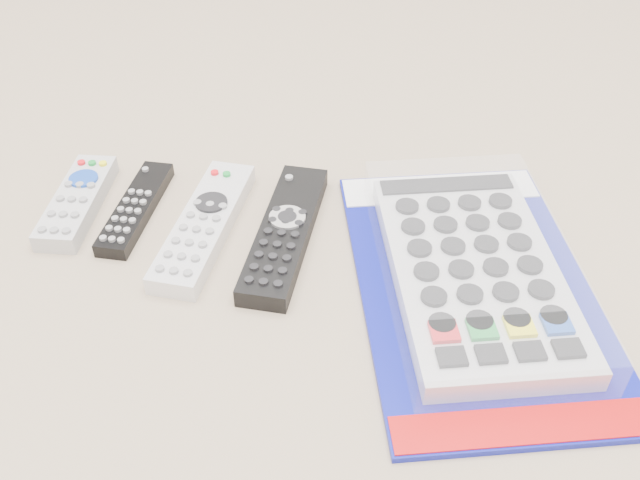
# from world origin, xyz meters

# --- Properties ---
(remote_small_grey) EXTENTS (0.05, 0.15, 0.02)m
(remote_small_grey) POSITION_xyz_m (-0.23, 0.07, 0.01)
(remote_small_grey) COLOR #A6A6A8
(remote_small_grey) RESTS_ON ground
(remote_slim_black) EXTENTS (0.04, 0.16, 0.02)m
(remote_slim_black) POSITION_xyz_m (-0.16, 0.07, 0.01)
(remote_slim_black) COLOR black
(remote_slim_black) RESTS_ON ground
(remote_silver_dvd) EXTENTS (0.07, 0.21, 0.02)m
(remote_silver_dvd) POSITION_xyz_m (-0.08, 0.04, 0.01)
(remote_silver_dvd) COLOR silver
(remote_silver_dvd) RESTS_ON ground
(remote_large_black) EXTENTS (0.07, 0.21, 0.02)m
(remote_large_black) POSITION_xyz_m (0.00, 0.04, 0.01)
(remote_large_black) COLOR black
(remote_large_black) RESTS_ON ground
(jumbo_remote_packaged) EXTENTS (0.29, 0.40, 0.05)m
(jumbo_remote_packaged) POSITION_xyz_m (0.20, -0.01, 0.02)
(jumbo_remote_packaged) COLOR navy
(jumbo_remote_packaged) RESTS_ON ground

